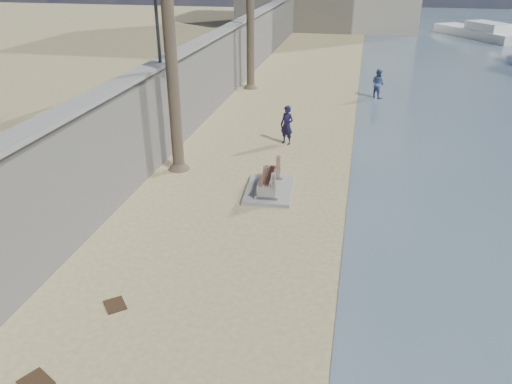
{
  "coord_description": "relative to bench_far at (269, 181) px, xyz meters",
  "views": [
    {
      "loc": [
        2.07,
        -5.21,
        7.2
      ],
      "look_at": [
        -0.5,
        7.0,
        1.2
      ],
      "focal_mm": 35.0,
      "sensor_mm": 36.0,
      "label": 1
    }
  ],
  "objects": [
    {
      "name": "person_b",
      "position": [
        3.59,
        13.03,
        0.46
      ],
      "size": [
        1.06,
        1.04,
        1.74
      ],
      "primitive_type": "imported",
      "rotation": [
        0.0,
        0.0,
        2.43
      ],
      "color": "#485A95",
      "rests_on": "ground_plane"
    },
    {
      "name": "wall_cap",
      "position": [
        -4.61,
        10.45,
        3.14
      ],
      "size": [
        0.8,
        70.0,
        0.12
      ],
      "primitive_type": "cube",
      "color": "gray",
      "rests_on": "seawall"
    },
    {
      "name": "seawall",
      "position": [
        -4.61,
        10.45,
        1.34
      ],
      "size": [
        0.45,
        70.0,
        3.5
      ],
      "primitive_type": "cube",
      "color": "gray",
      "rests_on": "ground_plane"
    },
    {
      "name": "bench_far",
      "position": [
        0.0,
        0.0,
        0.0
      ],
      "size": [
        1.66,
        2.32,
        0.93
      ],
      "color": "gray",
      "rests_on": "ground_plane"
    },
    {
      "name": "debris_d",
      "position": [
        -2.32,
        -6.57,
        -0.39
      ],
      "size": [
        0.66,
        0.68,
        0.03
      ],
      "primitive_type": "cube",
      "rotation": [
        0.0,
        0.0,
        2.27
      ],
      "color": "#382616",
      "rests_on": "ground_plane"
    },
    {
      "name": "yacht_far",
      "position": [
        12.98,
        37.06,
        -0.06
      ],
      "size": [
        7.18,
        9.38,
        1.5
      ],
      "primitive_type": null,
      "rotation": [
        0.0,
        0.0,
        2.12
      ],
      "color": "silver",
      "rests_on": "bay_water"
    },
    {
      "name": "debris_b",
      "position": [
        -2.73,
        -8.96,
        -0.39
      ],
      "size": [
        0.75,
        0.71,
        0.03
      ],
      "primitive_type": "cube",
      "rotation": [
        0.0,
        0.0,
        2.64
      ],
      "color": "#382616",
      "rests_on": "ground_plane"
    },
    {
      "name": "person_a",
      "position": [
        -0.14,
        4.71,
        0.53
      ],
      "size": [
        0.8,
        0.71,
        1.86
      ],
      "primitive_type": "imported",
      "rotation": [
        0.0,
        0.0,
        -0.47
      ],
      "color": "#161335",
      "rests_on": "ground_plane"
    }
  ]
}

